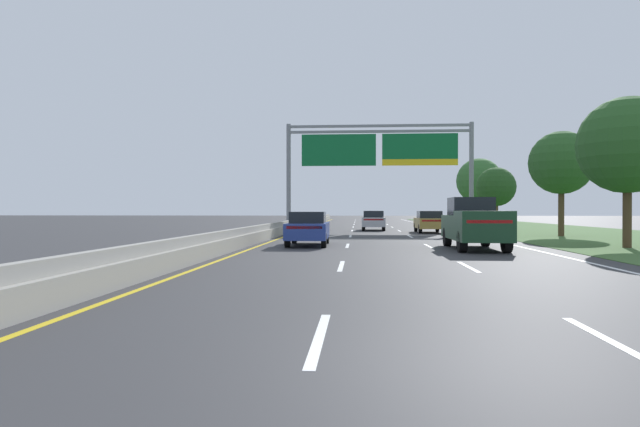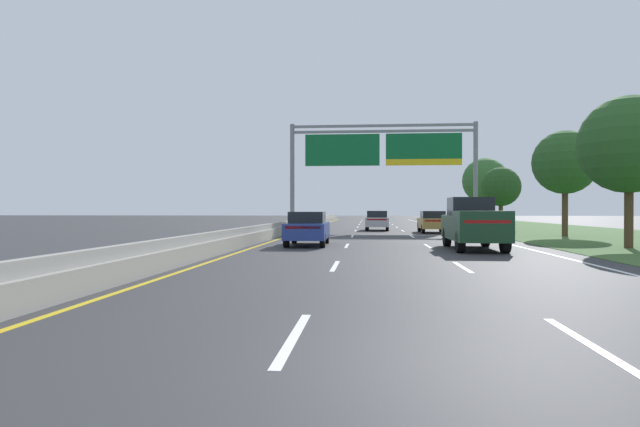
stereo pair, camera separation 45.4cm
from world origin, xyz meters
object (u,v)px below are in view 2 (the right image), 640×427
at_px(pickup_truck_darkgreen, 473,224).
at_px(car_blue_left_lane_sedan, 308,228).
at_px(roadside_tree_near, 629,145).
at_px(roadside_tree_far, 501,187).
at_px(roadside_tree_distant, 485,181).
at_px(roadside_tree_mid, 565,163).
at_px(overhead_sign_gantry, 383,154).
at_px(car_silver_centre_lane_sedan, 377,220).
at_px(car_gold_right_lane_sedan, 432,221).

relative_size(pickup_truck_darkgreen, car_blue_left_lane_sedan, 1.22).
xyz_separation_m(car_blue_left_lane_sedan, roadside_tree_near, (13.95, -0.79, 3.63)).
distance_m(roadside_tree_far, roadside_tree_distant, 16.45).
distance_m(car_blue_left_lane_sedan, roadside_tree_near, 14.44).
distance_m(roadside_tree_mid, roadside_tree_far, 12.18).
height_order(overhead_sign_gantry, roadside_tree_distant, overhead_sign_gantry).
bearing_deg(roadside_tree_distant, roadside_tree_near, -93.16).
height_order(car_blue_left_lane_sedan, roadside_tree_distant, roadside_tree_distant).
bearing_deg(overhead_sign_gantry, car_blue_left_lane_sedan, -101.94).
distance_m(car_silver_centre_lane_sedan, roadside_tree_mid, 15.07).
bearing_deg(roadside_tree_distant, pickup_truck_darkgreen, -102.55).
relative_size(overhead_sign_gantry, roadside_tree_far, 2.87).
bearing_deg(roadside_tree_distant, car_silver_centre_lane_sedan, -123.09).
bearing_deg(overhead_sign_gantry, roadside_tree_mid, -39.85).
bearing_deg(overhead_sign_gantry, roadside_tree_far, 16.40).
bearing_deg(roadside_tree_mid, car_blue_left_lane_sedan, -147.11).
distance_m(overhead_sign_gantry, roadside_tree_distant, 22.72).
height_order(car_gold_right_lane_sedan, roadside_tree_distant, roadside_tree_distant).
bearing_deg(overhead_sign_gantry, roadside_tree_near, -63.07).
bearing_deg(overhead_sign_gantry, roadside_tree_distant, 57.74).
bearing_deg(pickup_truck_darkgreen, car_blue_left_lane_sedan, 75.98).
bearing_deg(car_gold_right_lane_sedan, roadside_tree_near, -156.95).
bearing_deg(car_blue_left_lane_sedan, car_silver_centre_lane_sedan, -11.69).
relative_size(car_blue_left_lane_sedan, roadside_tree_near, 0.68).
bearing_deg(roadside_tree_distant, roadside_tree_mid, -92.30).
distance_m(car_gold_right_lane_sedan, roadside_tree_far, 10.06).
bearing_deg(car_blue_left_lane_sedan, car_gold_right_lane_sedan, -27.97).
relative_size(car_gold_right_lane_sedan, roadside_tree_far, 0.84).
height_order(car_silver_centre_lane_sedan, roadside_tree_distant, roadside_tree_distant).
xyz_separation_m(roadside_tree_mid, roadside_tree_distant, (1.14, 28.35, 0.37)).
xyz_separation_m(car_gold_right_lane_sedan, car_blue_left_lane_sedan, (-7.45, -14.62, 0.00)).
xyz_separation_m(car_gold_right_lane_sedan, roadside_tree_distant, (8.65, 23.40, 4.13)).
relative_size(car_gold_right_lane_sedan, car_blue_left_lane_sedan, 0.99).
bearing_deg(car_silver_centre_lane_sedan, roadside_tree_distant, -31.63).
height_order(roadside_tree_far, roadside_tree_distant, roadside_tree_distant).
relative_size(overhead_sign_gantry, car_gold_right_lane_sedan, 3.42).
bearing_deg(car_gold_right_lane_sedan, car_blue_left_lane_sedan, 153.18).
height_order(car_gold_right_lane_sedan, car_silver_centre_lane_sedan, same).
xyz_separation_m(overhead_sign_gantry, car_gold_right_lane_sedan, (3.46, -4.21, -5.34)).
height_order(overhead_sign_gantry, roadside_tree_mid, overhead_sign_gantry).
relative_size(pickup_truck_darkgreen, roadside_tree_distant, 0.72).
distance_m(roadside_tree_near, roadside_tree_far, 22.57).
xyz_separation_m(pickup_truck_darkgreen, roadside_tree_mid, (7.74, 11.52, 3.51)).
height_order(pickup_truck_darkgreen, roadside_tree_distant, roadside_tree_distant).
bearing_deg(car_gold_right_lane_sedan, pickup_truck_darkgreen, 179.38).
bearing_deg(car_silver_centre_lane_sedan, roadside_tree_near, -150.52).
relative_size(overhead_sign_gantry, car_blue_left_lane_sedan, 3.40).
height_order(car_blue_left_lane_sedan, car_silver_centre_lane_sedan, same).
bearing_deg(roadside_tree_distant, overhead_sign_gantry, -122.26).
bearing_deg(roadside_tree_near, overhead_sign_gantry, 116.93).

